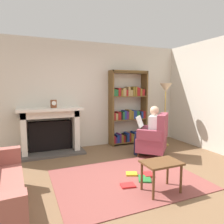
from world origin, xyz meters
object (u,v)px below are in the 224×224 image
floor_lamp (166,93)px  seated_reader (150,129)px  mantel_clock (54,104)px  fireplace (51,129)px  side_table (161,167)px  bookshelf (128,110)px  armchair_reading (155,138)px

floor_lamp → seated_reader: bearing=-146.7°
mantel_clock → floor_lamp: 2.85m
fireplace → floor_lamp: size_ratio=0.90×
side_table → floor_lamp: 2.81m
seated_reader → side_table: bearing=17.1°
bookshelf → seated_reader: bookshelf is taller
side_table → floor_lamp: (1.62, 2.06, 1.01)m
fireplace → seated_reader: seated_reader is taller
armchair_reading → floor_lamp: floor_lamp is taller
fireplace → armchair_reading: bearing=-28.1°
fireplace → mantel_clock: (0.08, -0.10, 0.60)m
mantel_clock → seated_reader: 2.27m
fireplace → side_table: (1.27, -2.57, -0.18)m
armchair_reading → side_table: 1.67m
armchair_reading → seated_reader: bearing=-90.0°
seated_reader → bookshelf: bearing=-136.7°
bookshelf → side_table: bookshelf is taller
mantel_clock → bookshelf: size_ratio=0.09×
mantel_clock → side_table: 2.85m
bookshelf → seated_reader: 1.14m
mantel_clock → armchair_reading: mantel_clock is taller
fireplace → armchair_reading: (2.14, -1.14, -0.15)m
bookshelf → side_table: (-0.80, -2.61, -0.54)m
fireplace → armchair_reading: fireplace is taller
seated_reader → floor_lamp: 1.27m
mantel_clock → bookshelf: bookshelf is taller
seated_reader → fireplace: bearing=-72.9°
floor_lamp → armchair_reading: bearing=-140.0°
side_table → bookshelf: bearing=72.9°
mantel_clock → bookshelf: 2.02m
bookshelf → floor_lamp: bearing=-33.9°
armchair_reading → floor_lamp: 1.38m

